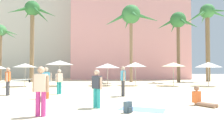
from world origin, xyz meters
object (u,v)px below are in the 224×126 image
object	(u,v)px
palm_tree_left	(32,17)
person_near_left	(59,81)
cafe_umbrella_7	(208,65)
palm_tree_center	(178,24)
person_mid_right	(97,87)
person_mid_center	(41,89)
person_far_right	(9,80)
cafe_umbrella_5	(135,65)
person_near_right	(201,99)
cafe_umbrella_2	(107,66)
palm_tree_far_right	(207,20)
cafe_umbrella_1	(60,63)
person_far_left	(46,82)
palm_tree_far_left	(131,18)
backpack	(128,107)
cafe_umbrella_4	(173,64)
palm_tree_right	(1,36)
beach_towel	(142,109)
person_mid_left	(123,80)
cafe_umbrella_0	(25,65)

from	to	relation	value
palm_tree_left	person_near_left	size ratio (longest dim) A/B	6.45
cafe_umbrella_7	palm_tree_center	bearing A→B (deg)	99.06
person_mid_right	person_mid_center	distance (m)	2.37
palm_tree_center	person_far_right	xyz separation A→B (m)	(-14.96, -12.49, -6.37)
cafe_umbrella_7	cafe_umbrella_5	bearing A→B (deg)	173.47
cafe_umbrella_5	person_near_right	world-z (taller)	cafe_umbrella_5
cafe_umbrella_5	cafe_umbrella_2	bearing A→B (deg)	-178.34
palm_tree_far_right	cafe_umbrella_1	xyz separation A→B (m)	(-17.93, -6.99, -5.93)
person_far_left	person_mid_right	xyz separation A→B (m)	(2.99, -2.76, -0.05)
palm_tree_far_left	cafe_umbrella_1	xyz separation A→B (m)	(-7.58, -5.85, -5.95)
backpack	person_mid_center	world-z (taller)	person_mid_center
backpack	cafe_umbrella_4	bearing A→B (deg)	112.20
palm_tree_far_right	backpack	world-z (taller)	palm_tree_far_right
backpack	cafe_umbrella_7	bearing A→B (deg)	100.00
palm_tree_center	person_far_left	bearing A→B (deg)	-131.12
palm_tree_left	cafe_umbrella_2	world-z (taller)	palm_tree_left
palm_tree_right	palm_tree_far_right	bearing A→B (deg)	0.54
palm_tree_center	cafe_umbrella_4	world-z (taller)	palm_tree_center
palm_tree_far_right	beach_towel	world-z (taller)	palm_tree_far_right
cafe_umbrella_4	cafe_umbrella_7	bearing A→B (deg)	-5.93
cafe_umbrella_5	person_mid_left	bearing A→B (deg)	-102.29
person_near_right	cafe_umbrella_5	bearing A→B (deg)	152.77
palm_tree_far_left	person_far_left	distance (m)	17.11
cafe_umbrella_0	cafe_umbrella_7	xyz separation A→B (m)	(17.65, 0.13, 0.07)
palm_tree_center	cafe_umbrella_5	distance (m)	9.42
beach_towel	person_mid_right	bearing A→B (deg)	168.97
cafe_umbrella_2	person_mid_left	distance (m)	8.12
cafe_umbrella_1	person_mid_center	world-z (taller)	cafe_umbrella_1
palm_tree_right	person_mid_center	size ratio (longest dim) A/B	4.32
palm_tree_center	person_near_right	world-z (taller)	palm_tree_center
palm_tree_right	cafe_umbrella_7	xyz separation A→B (m)	(23.86, -6.92, -3.92)
cafe_umbrella_2	beach_towel	bearing A→B (deg)	-82.61
palm_tree_center	cafe_umbrella_5	bearing A→B (deg)	-140.65
beach_towel	person_mid_left	world-z (taller)	person_mid_left
cafe_umbrella_2	person_near_left	world-z (taller)	cafe_umbrella_2
palm_tree_left	cafe_umbrella_0	xyz separation A→B (m)	(1.97, -6.69, -6.47)
person_far_right	person_near_right	distance (m)	11.06
palm_tree_far_left	person_near_left	size ratio (longest dim) A/B	6.04
palm_tree_left	palm_tree_far_right	xyz separation A→B (m)	(23.13, 0.61, -0.26)
palm_tree_center	palm_tree_far_left	bearing A→B (deg)	177.51
person_far_left	cafe_umbrella_5	bearing A→B (deg)	126.40
palm_tree_left	person_far_right	bearing A→B (deg)	-74.23
palm_tree_left	backpack	distance (m)	22.89
cafe_umbrella_7	person_far_right	bearing A→B (deg)	-157.09
cafe_umbrella_0	cafe_umbrella_1	bearing A→B (deg)	5.54
palm_tree_center	cafe_umbrella_7	size ratio (longest dim) A/B	3.59
cafe_umbrella_0	person_mid_right	size ratio (longest dim) A/B	1.39
person_near_right	palm_tree_far_right	bearing A→B (deg)	118.10
palm_tree_right	beach_towel	bearing A→B (deg)	-49.35
palm_tree_center	person_near_left	world-z (taller)	palm_tree_center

